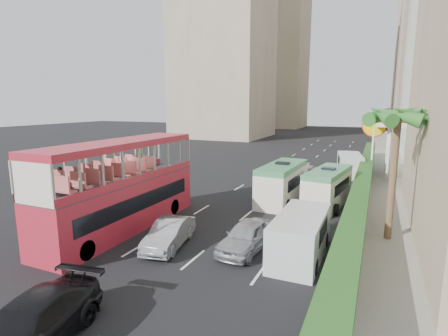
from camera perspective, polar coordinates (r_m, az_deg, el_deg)
The scene contains 18 objects.
ground_plane at distance 18.11m, azimuth -0.78°, elevation -12.50°, with size 200.00×200.00×0.00m, color black.
double_decker_bus at distance 20.45m, azimuth -16.30°, elevation -2.78°, with size 2.50×11.00×5.06m, color #B32133.
car_silver_lane_a at distance 18.19m, azimuth -8.87°, elevation -12.53°, with size 1.43×4.10×1.35m, color #B0B2B7.
car_silver_lane_b at distance 17.62m, azimuth 3.70°, elevation -13.20°, with size 1.69×4.20×1.43m, color #B0B2B7.
van_asset at distance 32.98m, azimuth 12.34°, elevation -2.16°, with size 2.45×5.32×1.48m, color silver.
minibus_near at distance 25.72m, azimuth 9.45°, elevation -2.44°, with size 2.09×6.26×2.78m, color silver.
minibus_far at distance 25.42m, azimuth 16.56°, elevation -3.11°, with size 1.95×5.84×2.59m, color silver.
panel_van_near at distance 16.91m, azimuth 12.37°, elevation -10.75°, with size 2.04×5.09×2.04m, color silver.
panel_van_far at distance 37.05m, azimuth 19.82°, elevation 0.50°, with size 2.12×5.29×2.12m, color silver.
sidewalk at distance 40.81m, azimuth 26.30°, elevation -0.48°, with size 6.00×120.00×0.18m, color #99968C.
kerb_wall at distance 29.86m, azimuth 21.81°, elevation -2.65°, with size 0.30×44.00×1.00m, color silver.
hedge at distance 29.69m, azimuth 21.92°, elevation -1.06°, with size 1.10×44.00×0.70m, color #2D6626.
palm_tree at distance 19.53m, azimuth 25.84°, elevation -1.48°, with size 0.36×0.36×6.40m, color brown.
shell_station at distance 38.52m, azimuth 28.21°, elevation 2.78°, with size 6.50×8.00×5.50m, color silver.
tower_far_a at distance 98.81m, azimuth 30.95°, elevation 17.72°, with size 14.00×14.00×44.00m, color tan.
tower_far_b at distance 120.28m, azimuth 29.59°, elevation 15.31°, with size 14.00×14.00×40.00m, color tan.
tower_left_a at distance 78.99m, azimuth -0.00°, elevation 24.32°, with size 18.00×18.00×52.00m, color tan.
tower_left_b at distance 110.23m, azimuth 8.79°, elevation 18.64°, with size 16.00×16.00×46.00m, color tan.
Camera 1 is at (6.95, -15.16, 7.06)m, focal length 28.00 mm.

